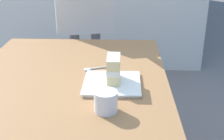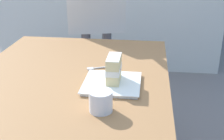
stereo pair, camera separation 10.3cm
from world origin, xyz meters
name	(u,v)px [view 1 (the left image)]	position (x,y,z in m)	size (l,w,h in m)	color
patio_table	(69,97)	(0.00, 0.00, 0.65)	(1.16, 0.94, 0.77)	olive
dessert_plate	(112,84)	(0.10, 0.22, 0.78)	(0.25, 0.25, 0.02)	white
cake_slice	(114,69)	(0.09, 0.22, 0.84)	(0.13, 0.06, 0.11)	#EAD18C
dessert_fork	(98,68)	(-0.09, 0.14, 0.77)	(0.08, 0.16, 0.01)	silver
coffee_cup	(106,101)	(0.32, 0.20, 0.81)	(0.09, 0.09, 0.08)	white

